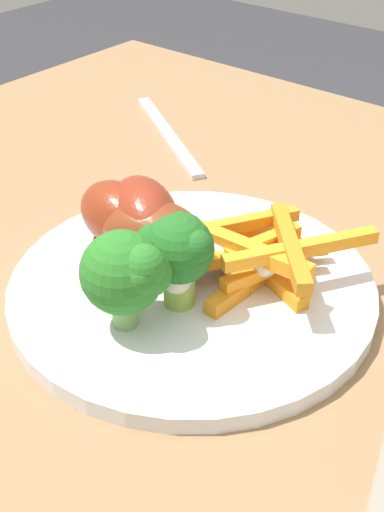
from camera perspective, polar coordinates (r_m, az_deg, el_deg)
The scene contains 9 objects.
dining_table at distance 0.52m, azimuth 1.97°, elevation -16.18°, with size 0.94×0.83×0.72m.
dinner_plate at distance 0.47m, azimuth 0.00°, elevation -2.63°, with size 0.25×0.25×0.01m, color silver.
broccoli_floret_front at distance 0.40m, azimuth -5.46°, elevation -1.44°, with size 0.06×0.05×0.06m.
broccoli_floret_middle at distance 0.42m, azimuth -1.13°, elevation 0.65°, with size 0.05×0.05×0.06m.
carrot_fries_pile at distance 0.46m, azimuth 5.90°, elevation 0.19°, with size 0.11×0.11×0.04m.
chicken_drumstick_near at distance 0.48m, azimuth -3.96°, elevation 3.09°, with size 0.12×0.09×0.05m.
chicken_drumstick_far at distance 0.47m, azimuth -2.79°, elevation 1.88°, with size 0.13×0.07×0.05m.
chicken_drumstick_extra at distance 0.49m, azimuth -5.81°, elevation 3.19°, with size 0.12×0.05×0.05m.
fork at distance 0.69m, azimuth -2.02°, elevation 10.11°, with size 0.19×0.01×0.01m, color silver.
Camera 1 is at (-0.19, 0.26, 1.01)m, focal length 47.88 mm.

